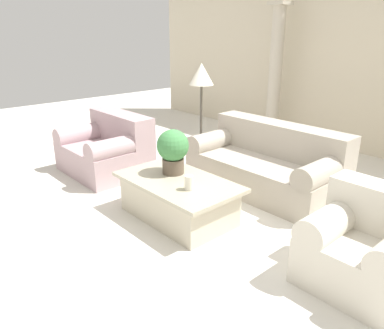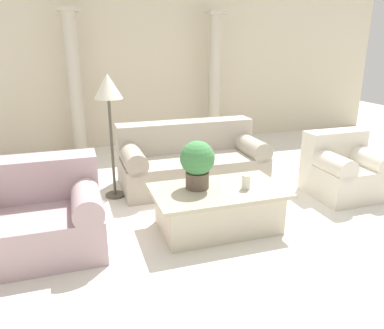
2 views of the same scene
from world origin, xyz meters
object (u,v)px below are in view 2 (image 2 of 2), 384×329
(coffee_table, at_px, (218,208))
(loveseat, at_px, (34,214))
(floor_lamp, at_px, (108,95))
(armchair, at_px, (343,169))
(potted_plant, at_px, (197,162))
(sofa_long, at_px, (191,160))

(coffee_table, bearing_deg, loveseat, 174.30)
(loveseat, relative_size, coffee_table, 0.90)
(floor_lamp, bearing_deg, armchair, -16.51)
(potted_plant, distance_m, armchair, 2.17)
(armchair, bearing_deg, sofa_long, 150.09)
(potted_plant, xyz_separation_m, armchair, (2.11, 0.29, -0.39))
(coffee_table, xyz_separation_m, potted_plant, (-0.20, 0.10, 0.51))
(potted_plant, xyz_separation_m, floor_lamp, (-0.75, 1.14, 0.58))
(potted_plant, bearing_deg, coffee_table, -26.73)
(loveseat, height_order, coffee_table, loveseat)
(coffee_table, bearing_deg, floor_lamp, 127.39)
(coffee_table, relative_size, potted_plant, 2.73)
(sofa_long, height_order, armchair, sofa_long)
(floor_lamp, bearing_deg, loveseat, -129.81)
(floor_lamp, height_order, armchair, floor_lamp)
(potted_plant, distance_m, floor_lamp, 1.48)
(potted_plant, height_order, floor_lamp, floor_lamp)
(sofa_long, height_order, potted_plant, potted_plant)
(sofa_long, distance_m, potted_plant, 1.41)
(sofa_long, xyz_separation_m, armchair, (1.76, -1.01, 0.01))
(loveseat, relative_size, potted_plant, 2.46)
(sofa_long, bearing_deg, armchair, -29.91)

